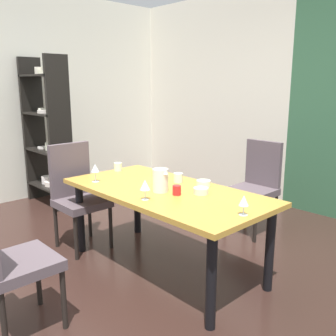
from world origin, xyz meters
name	(u,v)px	position (x,y,z in m)	size (l,w,h in m)	color
ground_plane	(129,268)	(0.00, 0.00, -0.01)	(5.45, 5.29, 0.02)	#311E1A
back_panel_interior	(208,95)	(-1.35, 2.59, 1.40)	(2.75, 0.10, 2.80)	silver
left_interior_panel	(1,97)	(-2.67, 0.00, 1.40)	(0.10, 5.29, 2.80)	silver
dining_table	(165,199)	(0.23, 0.23, 0.63)	(1.81, 0.89, 0.72)	#BE8B35
chair_left_near	(77,191)	(-0.72, -0.06, 0.55)	(0.44, 0.44, 1.01)	#56494E
chair_head_far	(256,182)	(0.26, 1.54, 0.54)	(0.44, 0.45, 0.98)	#56494E
chair_head_near	(5,255)	(0.19, -1.08, 0.55)	(0.44, 0.44, 0.99)	#56494E
display_shelf	(46,133)	(-2.18, 0.36, 0.95)	(0.79, 0.30, 1.92)	black
wine_glass_left	(244,201)	(1.05, 0.18, 0.81)	(0.07, 0.07, 0.14)	silver
wine_glass_near_window	(145,185)	(0.33, -0.08, 0.83)	(0.08, 0.08, 0.16)	silver
wine_glass_south	(95,169)	(-0.38, -0.06, 0.84)	(0.07, 0.07, 0.16)	silver
serving_bowl_east	(204,183)	(0.38, 0.54, 0.74)	(0.12, 0.12, 0.05)	white
serving_bowl_near_shelf	(201,191)	(0.52, 0.35, 0.74)	(0.12, 0.12, 0.05)	silver
cup_west	(178,178)	(0.14, 0.47, 0.76)	(0.08, 0.08, 0.08)	silver
cup_north	(177,190)	(0.41, 0.19, 0.75)	(0.07, 0.07, 0.08)	red
cup_corner	(118,167)	(-0.60, 0.34, 0.76)	(0.08, 0.08, 0.08)	silver
pitcher_rear	(161,180)	(0.25, 0.16, 0.81)	(0.14, 0.13, 0.19)	white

